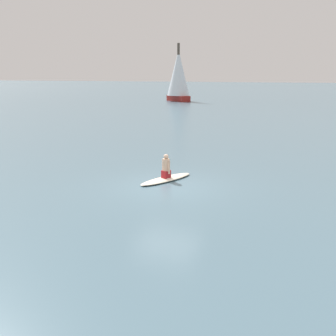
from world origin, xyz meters
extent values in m
plane|color=slate|center=(0.00, 0.00, 0.00)|extent=(400.00, 400.00, 0.00)
ellipsoid|color=silver|center=(0.89, 0.40, 0.06)|extent=(2.80, 1.69, 0.11)
cube|color=#A51E23|center=(0.89, 0.40, 0.26)|extent=(0.40, 0.37, 0.30)
cylinder|color=#D6AD8E|center=(0.89, 0.40, 0.65)|extent=(0.37, 0.37, 0.50)
sphere|color=#D6AD8E|center=(0.89, 0.40, 0.99)|extent=(0.20, 0.20, 0.20)
cylinder|color=#D6AD8E|center=(0.82, 0.24, 0.58)|extent=(0.11, 0.11, 0.55)
cylinder|color=#D6AD8E|center=(0.96, 0.56, 0.58)|extent=(0.11, 0.11, 0.55)
cube|color=maroon|center=(46.82, 16.90, 0.45)|extent=(4.33, 4.81, 0.90)
cylinder|color=#4C4238|center=(46.82, 16.90, 4.89)|extent=(0.40, 0.40, 7.98)
cone|color=white|center=(46.82, 16.90, 4.41)|extent=(4.92, 4.92, 7.03)
camera|label=1|loc=(-13.83, -5.56, 4.25)|focal=42.92mm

